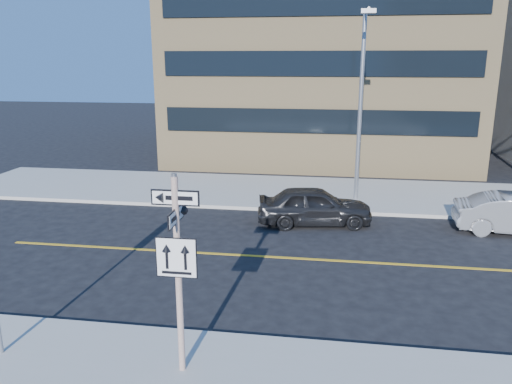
# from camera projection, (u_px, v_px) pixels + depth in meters

# --- Properties ---
(ground) EXTENTS (120.00, 120.00, 0.00)m
(ground) POSITION_uv_depth(u_px,v_px,m) (212.00, 315.00, 12.51)
(ground) COLOR black
(ground) RESTS_ON ground
(sign_pole) EXTENTS (0.92, 0.92, 4.06)m
(sign_pole) POSITION_uv_depth(u_px,v_px,m) (178.00, 264.00, 9.49)
(sign_pole) COLOR silver
(sign_pole) RESTS_ON near_sidewalk
(parked_car_a) EXTENTS (2.39, 4.59, 1.49)m
(parked_car_a) POSITION_uv_depth(u_px,v_px,m) (315.00, 206.00, 19.24)
(parked_car_a) COLOR black
(parked_car_a) RESTS_ON ground
(streetlight_a) EXTENTS (0.55, 2.25, 8.00)m
(streetlight_a) POSITION_uv_depth(u_px,v_px,m) (361.00, 95.00, 20.99)
(streetlight_a) COLOR gray
(streetlight_a) RESTS_ON far_sidewalk
(building_brick) EXTENTS (18.00, 18.00, 18.00)m
(building_brick) POSITION_uv_depth(u_px,v_px,m) (323.00, 17.00, 33.80)
(building_brick) COLOR tan
(building_brick) RESTS_ON ground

